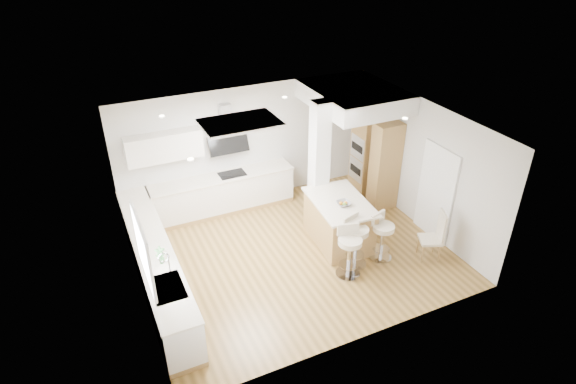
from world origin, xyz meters
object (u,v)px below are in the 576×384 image
bar_stool_a (349,249)px  bar_stool_c (382,234)px  peninsula (339,221)px  dining_chair (436,234)px  bar_stool_b (355,239)px

bar_stool_a → bar_stool_c: (0.85, 0.17, -0.03)m
bar_stool_a → peninsula: bearing=84.2°
bar_stool_c → dining_chair: 1.06m
bar_stool_a → dining_chair: size_ratio=1.00×
bar_stool_b → bar_stool_c: bar_stool_b is taller
peninsula → bar_stool_a: bearing=-105.2°
peninsula → bar_stool_a: size_ratio=1.61×
bar_stool_b → dining_chair: bar_stool_b is taller
dining_chair → peninsula: bearing=161.3°
bar_stool_c → dining_chair: size_ratio=0.94×
peninsula → bar_stool_b: bearing=-92.7°
bar_stool_c → bar_stool_a: bearing=173.7°
dining_chair → bar_stool_a: bearing=-165.0°
bar_stool_b → bar_stool_c: size_ratio=1.08×
bar_stool_b → dining_chair: (1.55, -0.50, -0.04)m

